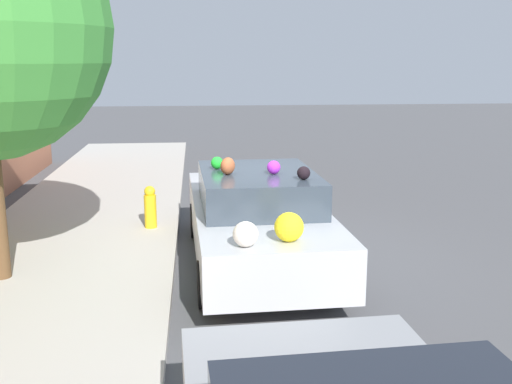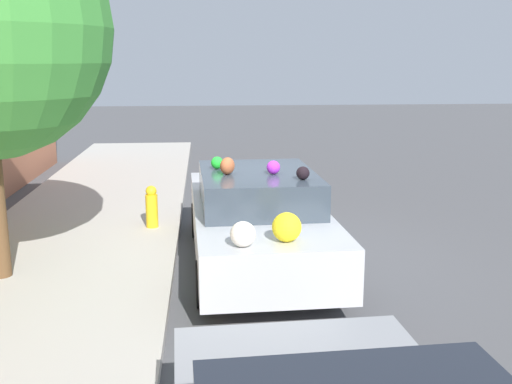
% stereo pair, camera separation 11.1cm
% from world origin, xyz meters
% --- Properties ---
extents(ground_plane, '(60.00, 60.00, 0.00)m').
position_xyz_m(ground_plane, '(0.00, 0.00, 0.00)').
color(ground_plane, '#4C4C4F').
extents(sidewalk_curb, '(24.00, 3.20, 0.13)m').
position_xyz_m(sidewalk_curb, '(0.00, 2.70, 0.06)').
color(sidewalk_curb, '#B2ADA3').
rests_on(sidewalk_curb, ground).
extents(fire_hydrant, '(0.20, 0.20, 0.70)m').
position_xyz_m(fire_hydrant, '(1.61, 1.54, 0.47)').
color(fire_hydrant, gold).
rests_on(fire_hydrant, sidewalk_curb).
extents(art_car, '(4.65, 1.88, 1.59)m').
position_xyz_m(art_car, '(-0.03, -0.05, 0.71)').
color(art_car, '#B7BABF').
rests_on(art_car, ground).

